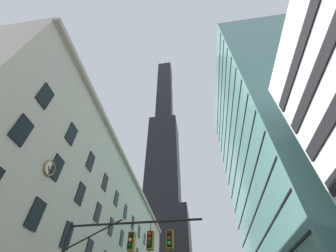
# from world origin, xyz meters

# --- Properties ---
(station_building) EXTENTS (15.63, 62.80, 24.76)m
(station_building) POSITION_xyz_m (-18.48, 25.40, 12.36)
(station_building) COLOR beige
(station_building) RESTS_ON ground
(dark_skyscraper) EXTENTS (25.95, 25.95, 204.94)m
(dark_skyscraper) POSITION_xyz_m (-16.11, 92.23, 62.47)
(dark_skyscraper) COLOR black
(dark_skyscraper) RESTS_ON ground
(glass_office_midrise) EXTENTS (19.36, 36.42, 56.78)m
(glass_office_midrise) POSITION_xyz_m (20.63, 27.06, 28.39)
(glass_office_midrise) COLOR slate
(glass_office_midrise) RESTS_ON ground
(traffic_signal_mast) EXTENTS (8.93, 0.63, 6.92)m
(traffic_signal_mast) POSITION_xyz_m (-3.24, 2.08, 5.18)
(traffic_signal_mast) COLOR black
(traffic_signal_mast) RESTS_ON sidewalk_left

